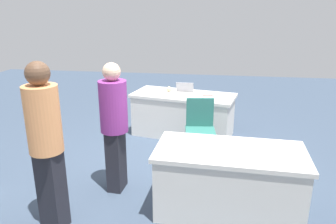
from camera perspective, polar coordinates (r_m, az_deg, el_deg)
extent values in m
plane|color=#3D4C60|center=(4.83, -0.45, -10.11)|extent=(14.40, 14.40, 0.00)
cube|color=silver|center=(5.88, 2.73, 2.92)|extent=(1.95, 1.15, 0.05)
cube|color=silver|center=(6.00, 2.67, -0.67)|extent=(1.87, 1.11, 0.73)
cube|color=silver|center=(3.66, 10.86, -6.88)|extent=(1.68, 0.89, 0.05)
cube|color=silver|center=(3.84, 10.52, -12.15)|extent=(1.61, 0.86, 0.73)
cylinder|color=#9E9993|center=(4.85, 8.01, -7.21)|extent=(0.03, 0.03, 0.45)
cylinder|color=#9E9993|center=(4.82, 3.49, -7.22)|extent=(0.03, 0.03, 0.45)
cylinder|color=#9E9993|center=(5.20, 7.55, -5.44)|extent=(0.03, 0.03, 0.45)
cylinder|color=#9E9993|center=(5.17, 3.34, -5.44)|extent=(0.03, 0.03, 0.45)
cube|color=#2D7066|center=(4.91, 5.69, -3.58)|extent=(0.49, 0.49, 0.06)
cube|color=#2D7066|center=(5.01, 5.61, -0.03)|extent=(0.42, 0.09, 0.45)
cube|color=#26262D|center=(4.26, -9.06, -8.34)|extent=(0.20, 0.29, 0.80)
cylinder|color=#8C338C|center=(4.00, -9.56, 0.96)|extent=(0.36, 0.36, 0.64)
sphere|color=beige|center=(3.90, -9.88, 6.97)|extent=(0.22, 0.22, 0.22)
cube|color=#26262D|center=(3.75, -19.69, -12.55)|extent=(0.32, 0.26, 0.87)
cylinder|color=#F49E60|center=(3.43, -21.03, -1.23)|extent=(0.43, 0.43, 0.69)
sphere|color=brown|center=(3.32, -21.90, 6.31)|extent=(0.24, 0.24, 0.24)
cube|color=silver|center=(5.79, 2.77, 3.02)|extent=(0.33, 0.23, 0.02)
cube|color=#B7B7BC|center=(5.91, 2.97, 4.32)|extent=(0.32, 0.08, 0.19)
sphere|color=beige|center=(6.06, 0.15, 4.07)|extent=(0.09, 0.09, 0.09)
cube|color=red|center=(5.83, 6.98, 2.96)|extent=(0.18, 0.06, 0.01)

